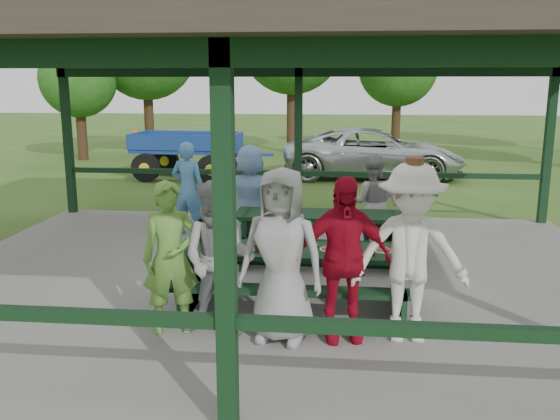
# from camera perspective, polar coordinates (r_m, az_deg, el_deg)

# --- Properties ---
(ground) EXTENTS (90.00, 90.00, 0.00)m
(ground) POSITION_cam_1_polar(r_m,az_deg,el_deg) (8.52, -0.14, -6.99)
(ground) COLOR #2F551A
(ground) RESTS_ON ground
(concrete_slab) EXTENTS (10.00, 8.00, 0.10)m
(concrete_slab) POSITION_cam_1_polar(r_m,az_deg,el_deg) (8.50, -0.14, -6.67)
(concrete_slab) COLOR slate
(concrete_slab) RESTS_ON ground
(pavilion_structure) EXTENTS (10.60, 8.60, 3.24)m
(pavilion_structure) POSITION_cam_1_polar(r_m,az_deg,el_deg) (8.05, -0.16, 14.83)
(pavilion_structure) COLOR black
(pavilion_structure) RESTS_ON concrete_slab
(picnic_table_near) EXTENTS (2.85, 1.39, 0.75)m
(picnic_table_near) POSITION_cam_1_polar(r_m,az_deg,el_deg) (7.17, 1.41, -5.82)
(picnic_table_near) COLOR black
(picnic_table_near) RESTS_ON concrete_slab
(picnic_table_far) EXTENTS (2.58, 1.39, 0.75)m
(picnic_table_far) POSITION_cam_1_polar(r_m,az_deg,el_deg) (9.08, 3.86, -2.01)
(picnic_table_far) COLOR black
(picnic_table_far) RESTS_ON concrete_slab
(table_setting) EXTENTS (2.30, 0.45, 0.10)m
(table_setting) POSITION_cam_1_polar(r_m,az_deg,el_deg) (7.12, 0.80, -3.42)
(table_setting) COLOR white
(table_setting) RESTS_ON picnic_table_near
(contestant_green) EXTENTS (0.71, 0.57, 1.68)m
(contestant_green) POSITION_cam_1_polar(r_m,az_deg,el_deg) (6.53, -10.46, -4.55)
(contestant_green) COLOR #598C34
(contestant_green) RESTS_ON concrete_slab
(contestant_grey_left) EXTENTS (0.87, 0.71, 1.69)m
(contestant_grey_left) POSITION_cam_1_polar(r_m,az_deg,el_deg) (6.38, -5.87, -4.76)
(contestant_grey_left) COLOR gray
(contestant_grey_left) RESTS_ON concrete_slab
(contestant_grey_mid) EXTENTS (1.00, 0.75, 1.86)m
(contestant_grey_mid) POSITION_cam_1_polar(r_m,az_deg,el_deg) (6.19, 0.15, -4.42)
(contestant_grey_mid) COLOR gray
(contestant_grey_mid) RESTS_ON concrete_slab
(contestant_red) EXTENTS (1.10, 0.64, 1.77)m
(contestant_red) POSITION_cam_1_polar(r_m,az_deg,el_deg) (6.26, 6.00, -4.71)
(contestant_red) COLOR #A60B20
(contestant_red) RESTS_ON concrete_slab
(contestant_white_fedora) EXTENTS (1.27, 0.77, 1.96)m
(contestant_white_fedora) POSITION_cam_1_polar(r_m,az_deg,el_deg) (6.33, 12.42, -4.09)
(contestant_white_fedora) COLOR silver
(contestant_white_fedora) RESTS_ON concrete_slab
(spectator_lblue) EXTENTS (1.61, 0.57, 1.72)m
(spectator_lblue) POSITION_cam_1_polar(r_m,az_deg,el_deg) (9.80, -2.85, 1.37)
(spectator_lblue) COLOR #97BCE9
(spectator_lblue) RESTS_ON concrete_slab
(spectator_blue) EXTENTS (0.67, 0.49, 1.68)m
(spectator_blue) POSITION_cam_1_polar(r_m,az_deg,el_deg) (10.70, -8.84, 2.05)
(spectator_blue) COLOR #457EB4
(spectator_blue) RESTS_ON concrete_slab
(spectator_grey) EXTENTS (0.78, 0.62, 1.56)m
(spectator_grey) POSITION_cam_1_polar(r_m,az_deg,el_deg) (9.75, 8.80, 0.71)
(spectator_grey) COLOR gray
(spectator_grey) RESTS_ON concrete_slab
(pickup_truck) EXTENTS (5.38, 2.65, 1.47)m
(pickup_truck) POSITION_cam_1_polar(r_m,az_deg,el_deg) (17.81, 9.02, 5.41)
(pickup_truck) COLOR silver
(pickup_truck) RESTS_ON ground
(farm_trailer) EXTENTS (4.16, 1.99, 1.45)m
(farm_trailer) POSITION_cam_1_polar(r_m,az_deg,el_deg) (17.70, -8.93, 5.32)
(farm_trailer) COLOR navy
(farm_trailer) RESTS_ON ground
(tree_far_left) EXTENTS (3.76, 3.76, 5.87)m
(tree_far_left) POSITION_cam_1_polar(r_m,az_deg,el_deg) (23.48, -12.79, 14.80)
(tree_far_left) COLOR #322114
(tree_far_left) RESTS_ON ground
(tree_left) EXTENTS (4.08, 4.08, 6.37)m
(tree_left) POSITION_cam_1_polar(r_m,az_deg,el_deg) (24.04, 1.11, 15.83)
(tree_left) COLOR #322114
(tree_left) RESTS_ON ground
(tree_mid) EXTENTS (3.21, 3.21, 5.02)m
(tree_mid) POSITION_cam_1_polar(r_m,az_deg,el_deg) (24.98, 11.30, 13.35)
(tree_mid) COLOR #322114
(tree_mid) RESTS_ON ground
(tree_edge_left) EXTENTS (2.74, 2.74, 4.28)m
(tree_edge_left) POSITION_cam_1_polar(r_m,az_deg,el_deg) (22.87, -18.85, 11.79)
(tree_edge_left) COLOR #322114
(tree_edge_left) RESTS_ON ground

